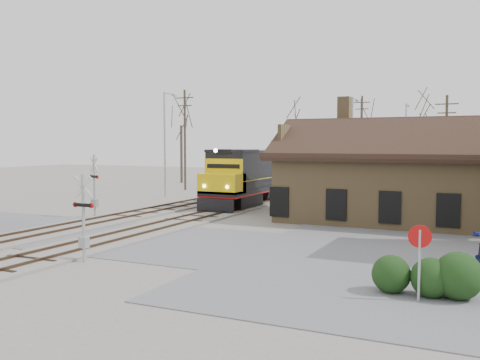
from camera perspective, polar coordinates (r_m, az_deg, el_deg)
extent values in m
plane|color=gray|center=(28.14, -12.41, -6.02)|extent=(140.00, 140.00, 0.00)
cube|color=slate|center=(28.14, -12.41, -5.99)|extent=(60.00, 9.00, 0.03)
cube|color=gray|center=(40.91, 0.54, -2.72)|extent=(3.40, 90.00, 0.12)
cube|color=#473323|center=(41.20, -0.37, -2.52)|extent=(0.08, 90.00, 0.14)
cube|color=#473323|center=(40.61, 1.46, -2.62)|extent=(0.08, 90.00, 0.14)
cube|color=gray|center=(42.98, -4.93, -2.41)|extent=(3.40, 90.00, 0.12)
cube|color=#473323|center=(43.33, -5.75, -2.22)|extent=(0.08, 90.00, 0.14)
cube|color=#473323|center=(42.61, -4.09, -2.32)|extent=(0.08, 90.00, 0.14)
cube|color=olive|center=(34.40, 16.83, -0.92)|extent=(14.00, 8.00, 4.00)
cube|color=black|center=(34.29, 16.90, 2.57)|extent=(15.20, 9.20, 0.30)
cube|color=black|center=(32.00, 16.34, 4.29)|extent=(15.00, 4.71, 2.66)
cube|color=black|center=(36.56, 17.46, 4.21)|extent=(15.00, 4.71, 2.66)
cube|color=olive|center=(36.59, 11.08, 6.98)|extent=(0.80, 0.80, 2.20)
cube|color=black|center=(39.66, -0.27, -2.24)|extent=(2.46, 3.93, 0.98)
cube|color=black|center=(51.44, 5.87, -0.83)|extent=(2.46, 3.93, 0.98)
cube|color=black|center=(45.42, 3.21, -0.46)|extent=(2.95, 19.66, 0.34)
cube|color=#980B0B|center=(45.43, 3.20, -0.73)|extent=(2.97, 19.66, 0.12)
cube|color=black|center=(46.46, 3.78, 1.52)|extent=(2.56, 14.25, 2.75)
cube|color=black|center=(38.68, -0.83, 1.04)|extent=(2.95, 2.75, 2.75)
cube|color=yellow|center=(37.25, -1.96, -0.37)|extent=(2.95, 1.77, 1.38)
cube|color=black|center=(36.52, -2.66, -2.78)|extent=(2.75, 0.25, 0.98)
cylinder|color=#FFF2CC|center=(36.34, -2.62, 3.17)|extent=(0.28, 0.10, 0.28)
cube|color=black|center=(58.43, 8.27, -0.27)|extent=(2.46, 3.93, 0.98)
cube|color=black|center=(70.72, 11.30, 0.43)|extent=(2.46, 3.93, 0.98)
cube|color=black|center=(64.50, 9.94, 0.81)|extent=(2.95, 19.66, 0.34)
cube|color=#980B0B|center=(64.52, 9.94, 0.62)|extent=(2.97, 19.66, 0.12)
cube|color=black|center=(65.62, 10.24, 2.19)|extent=(2.56, 14.25, 2.75)
cube|color=black|center=(57.46, 8.04, 1.97)|extent=(2.95, 2.75, 2.75)
cube|color=black|center=(55.90, 7.53, 1.06)|extent=(2.95, 1.77, 1.38)
cube|color=black|center=(55.06, 7.20, -0.52)|extent=(2.75, 0.25, 0.98)
cylinder|color=#A5A8AD|center=(22.60, -16.36, -3.93)|extent=(0.13, 0.13, 3.59)
cube|color=silver|center=(22.47, -16.42, -0.76)|extent=(0.94, 0.06, 0.94)
cube|color=silver|center=(22.47, -16.42, -0.76)|extent=(0.94, 0.06, 0.94)
cube|color=black|center=(22.54, -16.38, -2.58)|extent=(0.81, 0.17, 0.13)
cylinder|color=#B20C0C|center=(22.80, -17.16, -2.52)|extent=(0.22, 0.09, 0.22)
cylinder|color=#B20C0C|center=(22.28, -15.59, -2.64)|extent=(0.22, 0.09, 0.22)
cube|color=#A5A8AD|center=(22.76, -16.31, -6.39)|extent=(0.36, 0.27, 0.45)
cylinder|color=#A5A8AD|center=(35.97, -15.27, -0.62)|extent=(0.14, 0.14, 4.08)
cube|color=silver|center=(35.89, -15.32, 1.66)|extent=(0.99, 0.47, 1.07)
cube|color=silver|center=(35.89, -15.32, 1.66)|extent=(0.99, 0.47, 1.07)
cube|color=black|center=(35.93, -15.29, 0.36)|extent=(0.90, 0.51, 0.15)
cylinder|color=#B20C0C|center=(35.51, -14.97, 0.32)|extent=(0.26, 0.17, 0.25)
cylinder|color=#B20C0C|center=(36.34, -15.61, 0.39)|extent=(0.26, 0.17, 0.25)
cube|color=#A5A8AD|center=(36.08, -15.24, -2.40)|extent=(0.41, 0.31, 0.51)
cylinder|color=#A5A8AD|center=(17.30, 18.57, -8.69)|extent=(0.08, 0.08, 2.22)
cylinder|color=#B20C0C|center=(17.13, 18.64, -5.72)|extent=(0.70, 0.17, 0.71)
sphere|color=black|center=(18.14, 15.82, -9.64)|extent=(1.24, 1.24, 1.24)
sphere|color=black|center=(17.98, 19.71, -9.81)|extent=(1.26, 1.26, 1.26)
sphere|color=black|center=(18.02, 22.25, -9.46)|extent=(1.49, 1.49, 1.49)
cylinder|color=#A5A8AD|center=(48.20, -8.03, 3.75)|extent=(0.18, 0.18, 9.35)
cylinder|color=#A5A8AD|center=(49.15, -7.50, 9.11)|extent=(0.12, 1.80, 0.12)
cube|color=#A5A8AD|center=(49.81, -7.00, 8.93)|extent=(0.25, 0.50, 0.12)
cylinder|color=#A5A8AD|center=(45.45, 11.85, 3.24)|extent=(0.18, 0.18, 8.62)
cylinder|color=#A5A8AD|center=(46.47, 12.18, 8.44)|extent=(0.12, 1.80, 0.12)
cube|color=#A5A8AD|center=(47.24, 12.40, 8.24)|extent=(0.25, 0.50, 0.12)
cylinder|color=#A5A8AD|center=(60.01, 17.23, 3.51)|extent=(0.18, 0.18, 9.04)
cylinder|color=#A5A8AD|center=(61.04, 17.43, 7.66)|extent=(0.12, 1.80, 0.12)
cube|color=#A5A8AD|center=(61.83, 17.53, 7.52)|extent=(0.25, 0.50, 0.12)
cylinder|color=#382D23|center=(55.11, -5.89, 4.25)|extent=(0.24, 0.24, 10.22)
cube|color=#382D23|center=(55.30, -5.93, 8.72)|extent=(2.00, 0.10, 0.10)
cube|color=#382D23|center=(55.24, -5.92, 7.89)|extent=(1.60, 0.10, 0.10)
cylinder|color=#382D23|center=(67.27, 12.83, 4.27)|extent=(0.24, 0.24, 10.56)
cube|color=#382D23|center=(67.45, 12.89, 8.07)|extent=(2.00, 0.10, 0.10)
cube|color=#382D23|center=(67.39, 12.88, 7.40)|extent=(1.60, 0.10, 0.10)
cylinder|color=#382D23|center=(52.08, 21.10, 3.43)|extent=(0.24, 0.24, 9.14)
cube|color=#382D23|center=(52.19, 21.21, 7.57)|extent=(2.00, 0.10, 0.10)
cube|color=#382D23|center=(52.14, 21.19, 6.69)|extent=(1.60, 0.10, 0.10)
cylinder|color=#382D23|center=(65.00, -6.27, 2.76)|extent=(0.32, 0.32, 6.93)
cylinder|color=#382D23|center=(66.52, 5.43, 2.73)|extent=(0.32, 0.32, 6.80)
cylinder|color=#382D23|center=(74.15, 13.16, 2.74)|extent=(0.32, 0.32, 6.71)
cylinder|color=#382D23|center=(64.08, 19.13, 2.73)|extent=(0.32, 0.32, 7.35)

